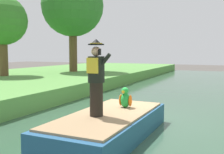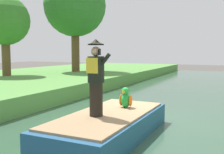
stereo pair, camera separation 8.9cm
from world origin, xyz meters
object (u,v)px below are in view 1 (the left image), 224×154
tree_broad (2,21)px  tree_tall (73,6)px  boat (108,125)px  person_pirate (96,78)px  parrot_plush (125,99)px

tree_broad → tree_tall: bearing=68.4°
boat → tree_broad: 12.29m
person_pirate → parrot_plush: size_ratio=3.25×
person_pirate → tree_broad: (-9.81, 6.56, 2.44)m
boat → tree_tall: tree_tall is taller
tree_tall → person_pirate: bearing=-55.1°
parrot_plush → tree_tall: (-8.17, 10.12, 4.60)m
boat → person_pirate: 1.30m
boat → person_pirate: size_ratio=2.28×
parrot_plush → tree_broad: bearing=152.1°
parrot_plush → tree_tall: tree_tall is taller
boat → parrot_plush: size_ratio=7.39×
person_pirate → parrot_plush: (0.26, 1.23, -0.68)m
person_pirate → tree_tall: 14.38m
boat → person_pirate: bearing=-111.4°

